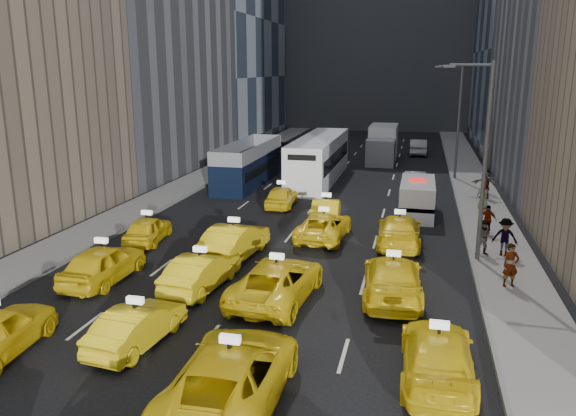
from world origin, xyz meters
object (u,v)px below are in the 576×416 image
pedestrian_0 (511,265)px  city_bus (319,159)px  double_decker (249,164)px  box_truck (383,144)px  nypd_van (417,199)px

pedestrian_0 → city_bus: bearing=102.0°
double_decker → box_truck: bearing=49.4°
city_bus → box_truck: bearing=72.3°
double_decker → city_bus: (5.03, 2.49, 0.17)m
city_bus → pedestrian_0: 23.44m
box_truck → double_decker: bearing=-118.4°
pedestrian_0 → nypd_van: bearing=91.3°
nypd_van → city_bus: bearing=123.4°
pedestrian_0 → box_truck: bearing=86.0°
box_truck → pedestrian_0: bearing=-69.5°
double_decker → pedestrian_0: (16.46, -17.97, -0.50)m
box_truck → pedestrian_0: (7.22, -30.83, -0.61)m
nypd_van → double_decker: double_decker is taller
nypd_van → city_bus: (-7.66, 9.19, 0.70)m
double_decker → city_bus: size_ratio=0.81×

